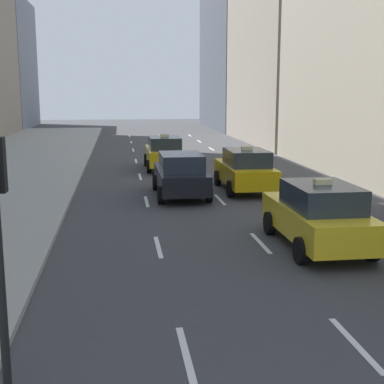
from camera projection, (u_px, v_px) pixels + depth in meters
name	position (u px, v px, depth m)	size (l,w,h in m)	color
lane_markings	(207.00, 186.00, 23.37)	(5.72, 56.00, 0.01)	white
taxi_lead	(164.00, 153.00, 28.33)	(2.02, 4.40, 1.87)	yellow
taxi_second	(245.00, 170.00, 22.15)	(2.02, 4.40, 1.87)	yellow
taxi_third	(318.00, 215.00, 14.08)	(2.02, 4.40, 1.87)	yellow
sedan_black_near	(181.00, 174.00, 20.95)	(2.02, 4.43, 1.72)	black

